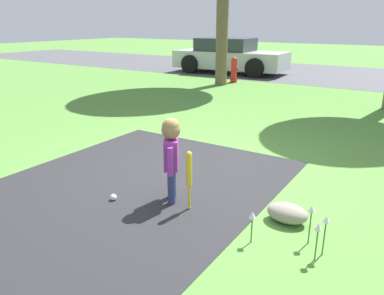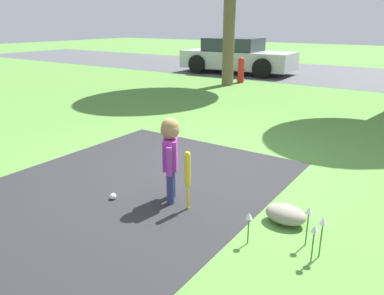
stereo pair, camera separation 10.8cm
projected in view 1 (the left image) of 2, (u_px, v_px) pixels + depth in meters
The scene contains 10 objects.
ground_plane at pixel (200, 169), 4.92m from camera, with size 60.00×60.00×0.00m, color #518438.
driveway_strip at pixel (4, 254), 3.12m from camera, with size 3.05×7.00×0.01m.
street_strip at pixel (354, 76), 13.26m from camera, with size 40.00×6.00×0.01m.
child at pixel (171, 148), 3.87m from camera, with size 0.25×0.33×0.92m.
baseball_bat at pixel (189, 172), 3.74m from camera, with size 0.06×0.06×0.63m.
sports_ball at pixel (113, 197), 4.05m from camera, with size 0.07×0.07×0.07m.
fire_hydrant at pixel (234, 70), 11.80m from camera, with size 0.27×0.24×0.79m.
parked_car at pixel (229, 56), 13.88m from camera, with size 4.18×1.98×1.26m.
flower_bed at pixel (302, 220), 3.09m from camera, with size 0.64×0.32×0.37m.
edging_rock at pixel (287, 213), 3.60m from camera, with size 0.40×0.27×0.18m.
Camera 1 is at (2.38, -3.90, 1.84)m, focal length 35.00 mm.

